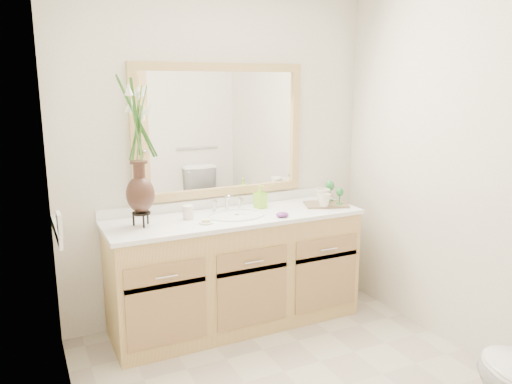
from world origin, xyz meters
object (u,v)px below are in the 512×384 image
flower_vase (137,134)px  soap_bottle (260,198)px  tumbler (188,212)px  tray (326,204)px

flower_vase → soap_bottle: size_ratio=5.74×
tumbler → soap_bottle: soap_bottle is taller
tumbler → soap_bottle: 0.59m
soap_bottle → tray: soap_bottle is taller
soap_bottle → tray: size_ratio=0.48×
flower_vase → tumbler: flower_vase is taller
tumbler → tray: bearing=-4.7°
flower_vase → tray: (1.40, -0.06, -0.60)m
tumbler → soap_bottle: size_ratio=0.61×
flower_vase → soap_bottle: 1.06m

